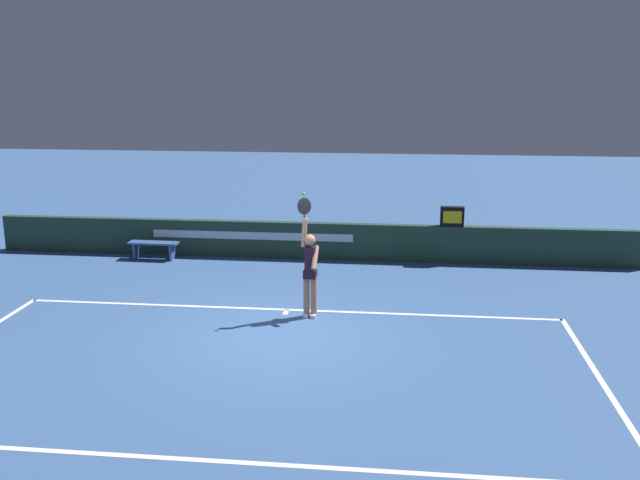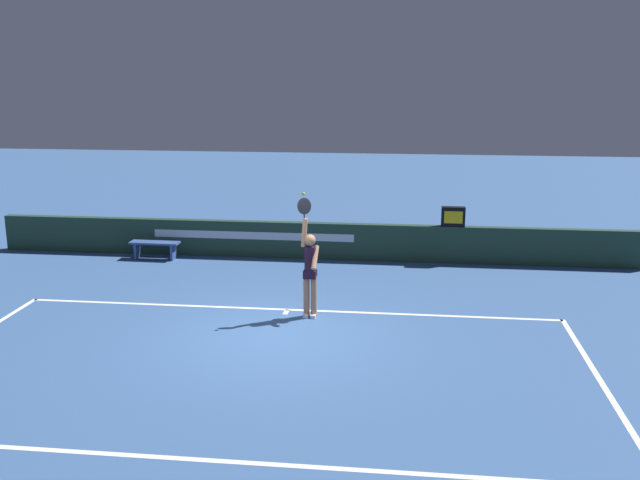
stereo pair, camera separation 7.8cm
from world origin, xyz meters
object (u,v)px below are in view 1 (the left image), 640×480
speed_display (452,216)px  tennis_player (310,268)px  tennis_ball (303,194)px  courtside_bench_near (154,246)px

speed_display → tennis_player: bearing=-124.4°
tennis_ball → courtside_bench_near: (-4.57, 4.03, -2.19)m
tennis_player → courtside_bench_near: size_ratio=1.86×
tennis_player → courtside_bench_near: (-4.68, 4.00, -0.68)m
speed_display → courtside_bench_near: 7.87m
speed_display → tennis_player: 5.53m
speed_display → courtside_bench_near: (-7.80, -0.56, -0.87)m
speed_display → courtside_bench_near: speed_display is taller
tennis_player → tennis_ball: bearing=-167.7°
tennis_ball → courtside_bench_near: bearing=138.6°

